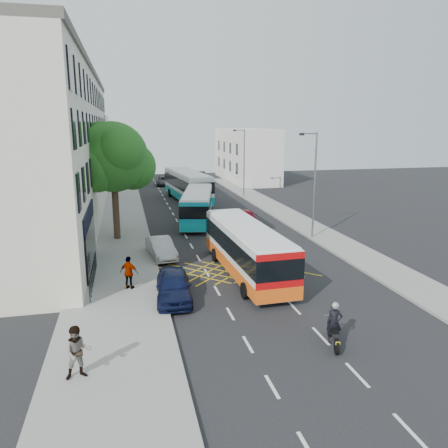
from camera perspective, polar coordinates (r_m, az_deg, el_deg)
ground at (r=21.92m, az=9.14°, el=-10.73°), size 120.00×120.00×0.00m
pavement_left at (r=34.65m, az=-13.73°, el=-1.92°), size 5.00×70.00×0.15m
pavement_right at (r=37.85m, az=11.24°, el=-0.54°), size 3.00×70.00×0.15m
terrace_main at (r=43.52m, az=-21.45°, el=9.46°), size 8.30×45.00×13.50m
terrace_far at (r=73.90m, az=-17.99°, el=9.43°), size 8.00×20.00×10.00m
building_right at (r=69.29m, az=2.86°, el=9.01°), size 6.00×18.00×8.00m
street_tree at (r=33.60m, az=-14.32°, el=8.37°), size 6.30×5.70×8.80m
lamp_near at (r=33.83m, az=11.61°, el=5.68°), size 1.45×0.15×8.00m
lamp_far at (r=52.59m, az=2.54°, el=8.44°), size 1.45×0.15×8.00m
railings at (r=25.23m, az=-16.73°, el=-6.16°), size 0.08×5.60×1.14m
bus_near at (r=25.72m, az=2.95°, el=-3.27°), size 2.92×10.67×2.98m
bus_mid at (r=39.48m, az=-3.48°, el=2.38°), size 4.57×10.53×2.88m
bus_far at (r=50.89m, az=-4.81°, el=5.05°), size 4.10×12.33×3.40m
motorbike at (r=18.47m, az=14.18°, el=-12.68°), size 0.81×2.05×1.86m
parked_car_blue at (r=22.44m, az=-6.61°, el=-8.04°), size 2.06×4.45×1.48m
parked_car_silver at (r=29.44m, az=-8.22°, el=-3.11°), size 1.93×4.19×1.33m
red_hatchback at (r=39.77m, az=2.75°, el=1.10°), size 2.01×4.16×1.17m
distant_car_grey at (r=64.44m, az=-7.94°, el=5.58°), size 2.30×4.55×1.23m
distant_car_silver at (r=60.99m, az=-2.36°, el=5.29°), size 1.81×3.77×1.24m
distant_car_dark at (r=69.88m, az=-3.16°, el=6.33°), size 1.98×4.48×1.43m
pedestrian_near at (r=16.36m, az=-18.56°, el=-15.60°), size 1.04×0.87×1.91m
pedestrian_far at (r=23.80m, az=-12.29°, el=-6.24°), size 1.13×0.87×1.78m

